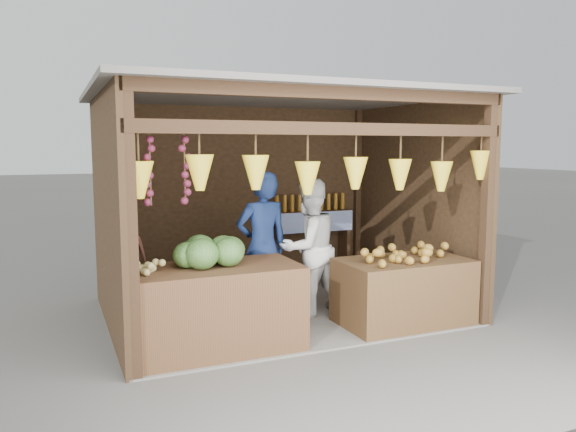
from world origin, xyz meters
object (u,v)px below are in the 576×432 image
Objects in this scene: man_standing at (262,247)px; woman_standing at (309,248)px; counter_left at (215,309)px; vendor_seated at (125,256)px; counter_right at (403,292)px.

man_standing reaches higher than woman_standing.
woman_standing is (1.38, 0.74, 0.40)m from counter_left.
man_standing is at bearing 171.29° from vendor_seated.
man_standing reaches higher than vendor_seated.
counter_left is 1.17m from man_standing.
counter_left is 1.68× the size of vendor_seated.
counter_right is at bearing -0.37° from counter_left.
counter_left is 1.15× the size of counter_right.
counter_left is at bearing 15.32° from woman_standing.
counter_left is at bearing 179.63° from counter_right.
man_standing is at bearing 43.76° from counter_left.
man_standing is 1.06× the size of woman_standing.
counter_right is at bearing 149.31° from man_standing.
vendor_seated is (-2.08, 0.45, -0.02)m from woman_standing.
woman_standing reaches higher than counter_left.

